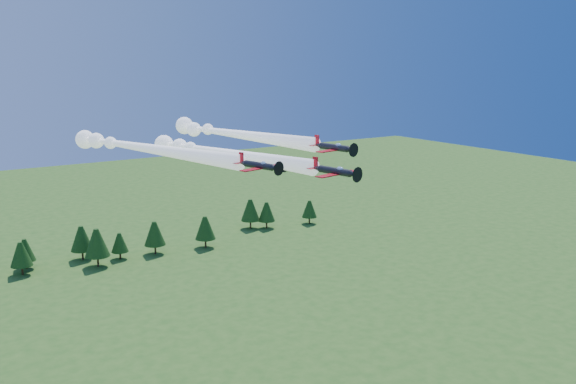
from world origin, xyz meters
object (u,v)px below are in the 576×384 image
plane_lead (218,152)px  plane_slot (270,165)px  plane_left (139,147)px  plane_right (231,133)px

plane_lead → plane_slot: bearing=-87.5°
plane_left → plane_right: bearing=-11.6°
plane_lead → plane_slot: plane_lead is taller
plane_lead → plane_left: bearing=133.1°
plane_left → plane_right: 19.33m
plane_right → plane_slot: bearing=-111.4°
plane_slot → plane_left: bearing=112.5°
plane_left → plane_slot: plane_left is taller
plane_left → plane_slot: bearing=-69.5°
plane_right → plane_lead: bearing=-139.3°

